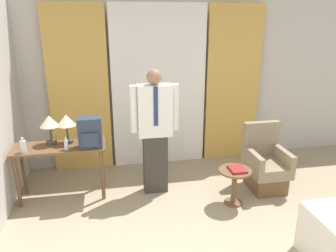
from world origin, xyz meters
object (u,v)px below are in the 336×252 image
(bottle_near_edge, at_px, (66,145))
(armchair, at_px, (265,166))
(bottle_by_lamp, at_px, (23,146))
(book, at_px, (237,169))
(backpack, at_px, (90,133))
(table_lamp_left, at_px, (49,123))
(side_table, at_px, (234,181))
(table_lamp_right, at_px, (66,122))
(person, at_px, (155,128))
(desk, at_px, (60,155))

(bottle_near_edge, distance_m, armchair, 2.77)
(bottle_by_lamp, height_order, book, bottle_by_lamp)
(bottle_near_edge, xyz_separation_m, backpack, (0.31, 0.03, 0.13))
(table_lamp_left, relative_size, bottle_near_edge, 2.43)
(table_lamp_left, distance_m, bottle_by_lamp, 0.44)
(table_lamp_left, distance_m, side_table, 2.55)
(table_lamp_right, height_order, backpack, backpack)
(bottle_by_lamp, relative_size, armchair, 0.21)
(bottle_by_lamp, bearing_deg, bottle_near_edge, -0.17)
(person, relative_size, side_table, 3.52)
(bottle_by_lamp, relative_size, side_table, 0.40)
(desk, xyz_separation_m, table_lamp_left, (-0.11, 0.10, 0.42))
(bottle_near_edge, bearing_deg, bottle_by_lamp, 179.83)
(table_lamp_left, relative_size, book, 1.66)
(desk, distance_m, side_table, 2.34)
(bottle_near_edge, height_order, side_table, bottle_near_edge)
(bottle_near_edge, height_order, backpack, backpack)
(table_lamp_left, distance_m, table_lamp_right, 0.22)
(bottle_near_edge, height_order, person, person)
(person, height_order, side_table, person)
(table_lamp_right, height_order, side_table, table_lamp_right)
(person, bearing_deg, armchair, -7.38)
(table_lamp_right, relative_size, person, 0.23)
(table_lamp_right, xyz_separation_m, bottle_by_lamp, (-0.52, -0.24, -0.21))
(table_lamp_right, xyz_separation_m, armchair, (2.73, -0.38, -0.71))
(person, xyz_separation_m, armchair, (1.56, -0.20, -0.61))
(book, bearing_deg, table_lamp_right, 161.00)
(desk, bearing_deg, table_lamp_right, 41.55)
(bottle_near_edge, distance_m, side_table, 2.23)
(bottle_by_lamp, relative_size, person, 0.11)
(side_table, bearing_deg, person, 150.53)
(bottle_near_edge, xyz_separation_m, person, (1.16, 0.07, 0.13))
(bottle_by_lamp, distance_m, side_table, 2.73)
(bottle_near_edge, bearing_deg, book, -12.95)
(bottle_by_lamp, relative_size, book, 0.83)
(desk, relative_size, book, 4.99)
(table_lamp_left, height_order, book, table_lamp_left)
(armchair, bearing_deg, table_lamp_left, 172.63)
(bottle_near_edge, height_order, book, bottle_near_edge)
(desk, distance_m, backpack, 0.54)
(table_lamp_left, height_order, armchair, table_lamp_left)
(person, bearing_deg, side_table, -29.47)
(bottle_by_lamp, xyz_separation_m, backpack, (0.82, 0.03, 0.11))
(table_lamp_right, distance_m, book, 2.33)
(bottle_by_lamp, distance_m, book, 2.72)
(backpack, bearing_deg, book, -15.92)
(desk, bearing_deg, table_lamp_left, 138.45)
(backpack, bearing_deg, desk, 164.10)
(desk, xyz_separation_m, backpack, (0.42, -0.12, 0.32))
(bottle_near_edge, relative_size, armchair, 0.17)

